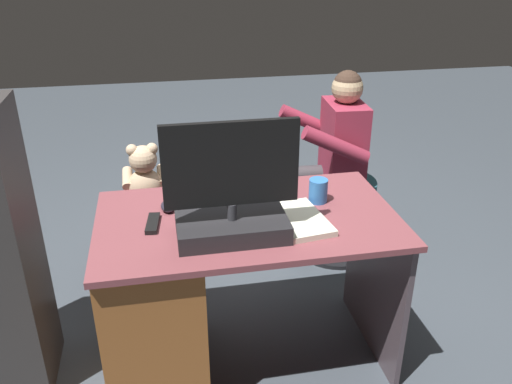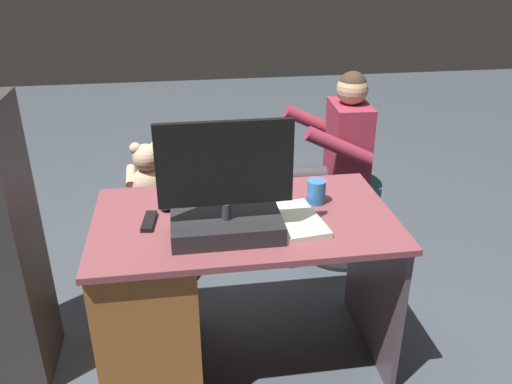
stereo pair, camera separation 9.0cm
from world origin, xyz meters
name	(u,v)px [view 1 (the left image)]	position (x,y,z in m)	size (l,w,h in m)	color
ground_plane	(237,308)	(0.00, 0.00, 0.00)	(10.00, 10.00, 0.00)	#3F474F
desk	(176,294)	(0.31, 0.35, 0.39)	(1.20, 0.70, 0.72)	brown
monitor	(232,204)	(0.08, 0.49, 0.86)	(0.49, 0.23, 0.45)	#252427
keyboard	(238,202)	(0.02, 0.23, 0.73)	(0.42, 0.14, 0.02)	black
computer_mouse	(168,206)	(0.31, 0.23, 0.74)	(0.06, 0.10, 0.04)	#26232F
cup	(318,191)	(-0.31, 0.27, 0.77)	(0.08, 0.08, 0.10)	#3372BF
tv_remote	(153,223)	(0.37, 0.35, 0.73)	(0.04, 0.15, 0.02)	black
notebook_binder	(295,220)	(-0.17, 0.44, 0.74)	(0.22, 0.30, 0.02)	silver
office_chair_teddy	(150,233)	(0.41, -0.40, 0.27)	(0.51, 0.51, 0.46)	black
teddy_bear	(145,176)	(0.41, -0.41, 0.60)	(0.24, 0.24, 0.33)	#D3B18D
visitor_chair	(338,209)	(-0.69, -0.47, 0.27)	(0.50, 0.50, 0.46)	black
person	(329,152)	(-0.61, -0.47, 0.65)	(0.51, 0.50, 1.10)	#932B40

